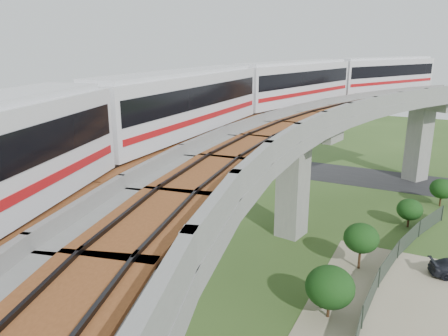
{
  "coord_description": "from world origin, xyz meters",
  "views": [
    {
      "loc": [
        11.0,
        -22.35,
        15.52
      ],
      "look_at": [
        -1.5,
        2.65,
        7.5
      ],
      "focal_mm": 35.0,
      "sensor_mm": 36.0,
      "label": 1
    }
  ],
  "objects": [
    {
      "name": "tree_2",
      "position": [
        7.09,
        6.97,
        2.38
      ],
      "size": [
        2.45,
        2.45,
        3.43
      ],
      "color": "#382314",
      "rests_on": "ground"
    },
    {
      "name": "fence",
      "position": [
        9.75,
        0.0,
        0.75
      ],
      "size": [
        3.87,
        38.73,
        1.5
      ],
      "color": "#2D382D",
      "rests_on": "ground"
    },
    {
      "name": "viaduct",
      "position": [
        3.84,
        0.0,
        9.05
      ],
      "size": [
        19.58,
        73.98,
        11.4
      ],
      "color": "#99968E",
      "rests_on": "ground"
    },
    {
      "name": "asphalt_road",
      "position": [
        0.0,
        30.0,
        0.01
      ],
      "size": [
        60.0,
        8.0,
        0.03
      ],
      "primitive_type": "cube",
      "color": "#232326",
      "rests_on": "ground"
    },
    {
      "name": "tree_1",
      "position": [
        9.61,
        16.45,
        1.63
      ],
      "size": [
        2.18,
        2.18,
        2.56
      ],
      "color": "#382314",
      "rests_on": "ground"
    },
    {
      "name": "tree_3",
      "position": [
        6.52,
        0.27,
        2.0
      ],
      "size": [
        2.85,
        2.85,
        3.22
      ],
      "color": "#382314",
      "rests_on": "ground"
    },
    {
      "name": "tree_0",
      "position": [
        12.01,
        23.38,
        1.81
      ],
      "size": [
        2.29,
        2.29,
        2.78
      ],
      "color": "#382314",
      "rests_on": "ground"
    },
    {
      "name": "metro_train",
      "position": [
        0.6,
        5.51,
        12.31
      ],
      "size": [
        13.27,
        61.06,
        3.64
      ],
      "color": "silver",
      "rests_on": "ground"
    },
    {
      "name": "ground",
      "position": [
        0.0,
        0.0,
        0.0
      ],
      "size": [
        160.0,
        160.0,
        0.0
      ],
      "primitive_type": "plane",
      "color": "#2F4B1E",
      "rests_on": "ground"
    }
  ]
}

